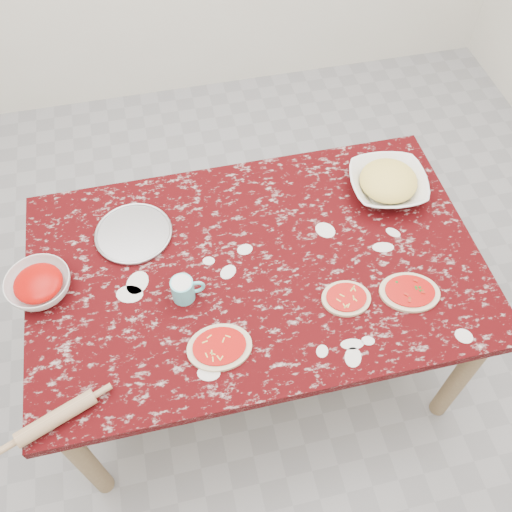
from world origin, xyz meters
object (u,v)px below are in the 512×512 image
object	(u,v)px
worktable	(256,277)
pizza_tray	(134,234)
cheese_bowl	(387,185)
flour_mug	(184,289)
rolling_pin	(56,418)
sauce_bowl	(39,285)

from	to	relation	value
worktable	pizza_tray	bearing A→B (deg)	150.96
cheese_bowl	flour_mug	bearing A→B (deg)	-159.99
pizza_tray	rolling_pin	size ratio (longest dim) A/B	1.15
pizza_tray	cheese_bowl	bearing A→B (deg)	-0.02
sauce_bowl	flour_mug	size ratio (longest dim) A/B	1.91
pizza_tray	sauce_bowl	xyz separation A→B (m)	(-0.33, -0.17, 0.03)
worktable	flour_mug	xyz separation A→B (m)	(-0.27, -0.08, 0.13)
pizza_tray	cheese_bowl	xyz separation A→B (m)	(0.98, -0.00, 0.03)
cheese_bowl	sauce_bowl	bearing A→B (deg)	-172.47
worktable	rolling_pin	distance (m)	0.82
worktable	sauce_bowl	xyz separation A→B (m)	(-0.74, 0.05, 0.12)
sauce_bowl	rolling_pin	xyz separation A→B (m)	(0.04, -0.47, -0.01)
pizza_tray	flour_mug	world-z (taller)	flour_mug
pizza_tray	worktable	bearing A→B (deg)	-29.04
sauce_bowl	rolling_pin	world-z (taller)	sauce_bowl
pizza_tray	cheese_bowl	distance (m)	0.98
pizza_tray	cheese_bowl	world-z (taller)	cheese_bowl
pizza_tray	rolling_pin	distance (m)	0.71
sauce_bowl	cheese_bowl	size ratio (longest dim) A/B	0.74
rolling_pin	pizza_tray	bearing A→B (deg)	66.21
cheese_bowl	flour_mug	xyz separation A→B (m)	(-0.84, -0.30, 0.01)
sauce_bowl	flour_mug	bearing A→B (deg)	-15.45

